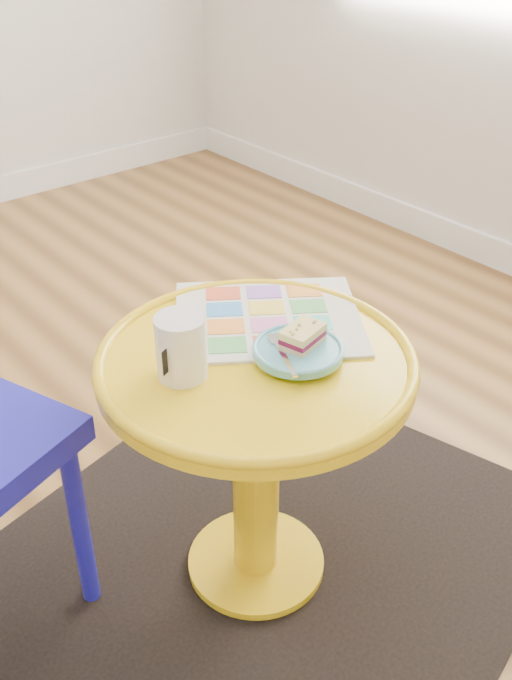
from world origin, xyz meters
TOP-DOWN VIEW (x-y plane):
  - floor at (0.00, 0.00)m, footprint 4.00×4.00m
  - rug at (0.31, -0.44)m, footprint 1.52×1.37m
  - side_table at (0.31, -0.44)m, footprint 0.60×0.60m
  - newspaper at (0.42, -0.35)m, footprint 0.49×0.47m
  - mug at (0.18, -0.40)m, footprint 0.13×0.09m
  - plate at (0.37, -0.50)m, footprint 0.17×0.17m
  - cake_slice at (0.39, -0.49)m, footprint 0.09×0.07m
  - fork at (0.33, -0.49)m, footprint 0.07×0.14m

SIDE VIEW (x-z plane):
  - floor at x=0.00m, z-range 0.00..0.00m
  - rug at x=0.31m, z-range 0.00..0.01m
  - side_table at x=0.31m, z-range 0.12..0.70m
  - newspaper at x=0.42m, z-range 0.57..0.58m
  - plate at x=0.37m, z-range 0.58..0.60m
  - fork at x=0.33m, z-range 0.60..0.60m
  - cake_slice at x=0.39m, z-range 0.60..0.63m
  - mug at x=0.18m, z-range 0.57..0.69m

